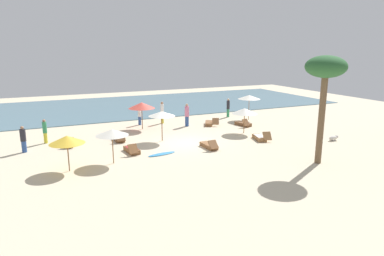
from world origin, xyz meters
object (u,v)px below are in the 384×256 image
object	(u,v)px
person_2	(228,108)
umbrella_0	(249,97)
lounger_1	(260,138)
person_5	(187,115)
person_1	(139,115)
lounger_2	(209,146)
umbrella_3	(67,140)
lounger_6	(68,143)
person_3	(162,112)
umbrella_4	(245,111)
umbrella_1	(162,114)
dog	(334,138)
lounger_3	(132,150)
lounger_4	(119,138)
person_0	(45,131)
umbrella_5	(142,105)
lounger_0	(243,124)
umbrella_2	(112,132)
surfboard	(162,154)
person_4	(23,139)
palm_0	(325,72)

from	to	relation	value
person_2	umbrella_0	bearing A→B (deg)	-58.88
lounger_1	person_5	xyz separation A→B (m)	(-3.05, 6.31, 0.81)
person_1	lounger_2	bearing A→B (deg)	-75.50
umbrella_3	umbrella_0	bearing A→B (deg)	24.82
lounger_6	person_3	size ratio (longest dim) A/B	0.89
umbrella_4	person_1	distance (m)	9.14
umbrella_1	dog	xyz separation A→B (m)	(11.27, -5.01, -1.78)
lounger_1	person_3	distance (m)	9.48
umbrella_0	umbrella_3	distance (m)	18.15
umbrella_1	lounger_3	size ratio (longest dim) A/B	1.24
person_2	person_3	bearing A→B (deg)	-179.09
lounger_1	lounger_6	world-z (taller)	lounger_1
lounger_4	person_0	xyz separation A→B (m)	(-4.82, 1.46, 0.70)
person_5	person_3	bearing A→B (deg)	128.13
person_2	lounger_2	bearing A→B (deg)	-126.53
umbrella_5	umbrella_3	bearing A→B (deg)	-128.76
lounger_6	person_0	xyz separation A→B (m)	(-1.38, 1.35, 0.70)
lounger_0	person_5	xyz separation A→B (m)	(-4.47, 1.85, 0.81)
lounger_1	person_2	distance (m)	8.67
umbrella_3	umbrella_2	bearing A→B (deg)	7.06
umbrella_5	lounger_4	world-z (taller)	umbrella_5
person_1	surfboard	xyz separation A→B (m)	(-1.06, -8.86, -0.83)
person_4	surfboard	size ratio (longest dim) A/B	0.89
lounger_3	person_0	distance (m)	6.83
umbrella_1	umbrella_2	bearing A→B (deg)	-140.17
person_4	person_5	distance (m)	12.73
lounger_0	palm_0	xyz separation A→B (m)	(-1.32, -10.05, 5.06)
person_3	palm_0	distance (m)	15.21
umbrella_0	lounger_4	world-z (taller)	umbrella_0
umbrella_0	lounger_1	bearing A→B (deg)	-116.73
lounger_1	umbrella_1	bearing A→B (deg)	157.63
umbrella_0	lounger_1	world-z (taller)	umbrella_0
person_0	person_4	xyz separation A→B (m)	(-1.31, -1.77, -0.01)
lounger_2	person_2	world-z (taller)	person_2
person_0	person_5	distance (m)	11.18
person_0	person_2	distance (m)	16.61
umbrella_5	lounger_3	bearing A→B (deg)	-111.90
person_0	dog	xyz separation A→B (m)	(18.92, -7.75, -0.68)
dog	umbrella_4	bearing A→B (deg)	135.31
umbrella_2	surfboard	world-z (taller)	umbrella_2
person_0	person_5	bearing A→B (deg)	4.45
umbrella_3	lounger_6	world-z (taller)	umbrella_3
person_5	lounger_1	bearing A→B (deg)	-64.16
umbrella_2	person_2	world-z (taller)	umbrella_2
umbrella_0	person_4	distance (m)	19.04
umbrella_5	person_1	size ratio (longest dim) A/B	1.31
umbrella_4	lounger_3	xyz separation A→B (m)	(-9.33, -1.51, -1.57)
umbrella_1	palm_0	world-z (taller)	palm_0
lounger_3	person_4	size ratio (longest dim) A/B	1.01
lounger_1	umbrella_0	bearing A→B (deg)	63.27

